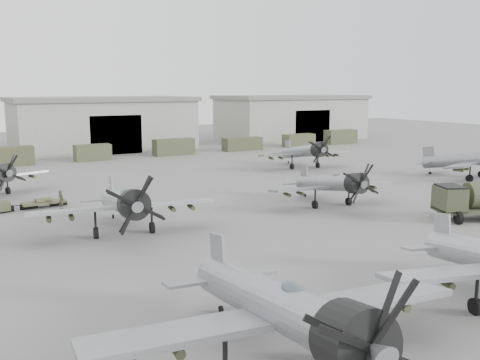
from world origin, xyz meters
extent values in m
plane|color=#5A5A58|center=(0.00, 0.00, 0.00)|extent=(220.00, 220.00, 0.00)
cube|color=#A4A499|center=(0.00, 62.00, 4.00)|extent=(28.00, 14.00, 8.00)
cube|color=slate|center=(0.00, 62.00, 8.35)|extent=(29.00, 14.80, 0.70)
cube|color=black|center=(0.00, 55.20, 3.00)|extent=(8.12, 0.40, 6.00)
cube|color=#A4A499|center=(38.00, 62.00, 4.00)|extent=(28.00, 14.00, 8.00)
cube|color=slate|center=(38.00, 62.00, 8.35)|extent=(29.00, 14.80, 0.70)
cube|color=black|center=(38.00, 55.20, 3.00)|extent=(8.12, 0.40, 6.00)
cube|color=#42432C|center=(-16.31, 50.00, 1.27)|extent=(6.51, 2.20, 2.54)
cube|color=#41462E|center=(-5.13, 50.00, 1.13)|extent=(4.98, 2.20, 2.25)
cube|color=#3F452D|center=(7.30, 50.00, 1.24)|extent=(6.26, 2.20, 2.48)
cube|color=#3F412B|center=(19.52, 50.00, 1.06)|extent=(6.64, 2.20, 2.11)
cube|color=#45472E|center=(31.02, 50.00, 1.09)|extent=(5.76, 2.20, 2.18)
cube|color=#40462E|center=(40.57, 50.00, 1.27)|extent=(6.33, 2.20, 2.55)
cylinder|color=gray|center=(-14.83, -10.00, 2.45)|extent=(3.07, 11.90, 3.47)
cylinder|color=black|center=(-15.46, -15.19, 3.28)|extent=(2.31, 2.00, 2.31)
cube|color=gray|center=(-14.91, -10.67, 2.17)|extent=(14.08, 4.11, 0.62)
cube|color=gray|center=(-14.20, -4.82, 2.62)|extent=(0.35, 1.85, 2.22)
ellipsoid|color=#3F4C54|center=(-15.04, -11.77, 3.45)|extent=(0.82, 1.40, 0.62)
cylinder|color=black|center=(-12.84, -11.14, 0.39)|extent=(0.42, 0.92, 0.89)
cylinder|color=black|center=(-14.24, -5.15, 0.17)|extent=(0.18, 0.37, 0.36)
cube|color=#989BA0|center=(-0.91, -6.31, 2.38)|extent=(0.60, 1.64, 2.01)
cylinder|color=black|center=(-4.34, -11.07, 0.35)|extent=(0.50, 0.85, 0.81)
cylinder|color=black|center=(-1.00, -6.60, 0.15)|extent=(0.21, 0.34, 0.32)
cylinder|color=#9DA0A6|center=(-13.71, 10.53, 2.25)|extent=(3.14, 10.92, 3.19)
cylinder|color=black|center=(-14.44, 5.79, 3.01)|extent=(2.16, 1.89, 2.12)
cube|color=#9DA0A6|center=(-13.80, 9.93, 1.99)|extent=(12.94, 4.15, 0.57)
cube|color=#9DA0A6|center=(-12.99, 15.27, 2.41)|extent=(0.38, 1.70, 2.04)
ellipsoid|color=#3F4C54|center=(-13.96, 8.92, 3.17)|extent=(0.79, 1.30, 0.57)
cylinder|color=black|center=(-15.75, 10.02, 0.36)|extent=(0.41, 0.85, 0.82)
cylinder|color=black|center=(-11.92, 9.43, 0.36)|extent=(0.41, 0.85, 0.82)
cylinder|color=black|center=(-13.03, 14.97, 0.15)|extent=(0.17, 0.34, 0.33)
cylinder|color=gray|center=(4.65, 10.20, 1.97)|extent=(2.58, 9.55, 2.79)
cylinder|color=black|center=(4.10, 6.05, 2.63)|extent=(1.87, 1.62, 1.86)
cube|color=gray|center=(4.58, 9.67, 1.74)|extent=(11.31, 3.43, 0.50)
cube|color=gray|center=(5.21, 14.36, 2.11)|extent=(0.30, 1.49, 1.78)
ellipsoid|color=#3F4C54|center=(4.46, 8.79, 2.77)|extent=(0.67, 1.13, 0.50)
cylinder|color=black|center=(2.88, 9.72, 0.31)|extent=(0.34, 0.74, 0.71)
cylinder|color=black|center=(6.24, 9.27, 0.31)|extent=(0.34, 0.74, 0.71)
cylinder|color=black|center=(5.17, 14.09, 0.13)|extent=(0.14, 0.30, 0.29)
cylinder|color=gray|center=(27.47, 13.06, 2.22)|extent=(4.60, 10.66, 3.15)
cube|color=gray|center=(27.65, 12.49, 1.97)|extent=(12.69, 5.84, 0.57)
cube|color=gray|center=(26.07, 17.59, 2.38)|extent=(0.61, 1.64, 2.01)
cylinder|color=black|center=(25.88, 11.73, 0.35)|extent=(0.51, 0.85, 0.81)
cylinder|color=black|center=(26.16, 17.30, 0.15)|extent=(0.21, 0.34, 0.32)
cylinder|color=black|center=(-19.45, 25.93, 2.64)|extent=(2.04, 1.85, 1.86)
cylinder|color=black|center=(-18.84, 29.77, 0.31)|extent=(0.45, 0.76, 0.72)
cylinder|color=gray|center=(16.26, 29.32, 2.12)|extent=(3.33, 10.27, 3.00)
cylinder|color=black|center=(15.41, 24.89, 2.83)|extent=(2.08, 1.83, 2.00)
cube|color=gray|center=(16.15, 28.75, 1.87)|extent=(12.18, 4.34, 0.54)
cube|color=gray|center=(17.11, 33.75, 2.27)|extent=(0.41, 1.59, 1.92)
ellipsoid|color=#3F4C54|center=(15.97, 27.81, 2.98)|extent=(0.78, 1.24, 0.54)
cylinder|color=black|center=(14.33, 28.91, 0.34)|extent=(0.41, 0.80, 0.77)
cylinder|color=black|center=(17.91, 28.22, 0.34)|extent=(0.41, 0.80, 0.77)
cylinder|color=black|center=(17.06, 33.47, 0.14)|extent=(0.17, 0.32, 0.31)
cube|color=#363B27|center=(9.21, 1.20, 1.69)|extent=(2.59, 3.00, 1.86)
cube|color=black|center=(9.21, 1.20, 2.68)|extent=(2.36, 2.65, 0.16)
cylinder|color=black|center=(8.82, 0.00, 0.49)|extent=(0.68, 1.03, 0.98)
cylinder|color=black|center=(-19.34, 21.68, 0.43)|extent=(1.14, 0.16, 0.08)
cube|color=#45472E|center=(-16.97, 21.86, 0.43)|extent=(3.71, 1.60, 0.17)
cylinder|color=black|center=(-16.97, 21.86, 0.19)|extent=(1.46, 0.53, 0.42)
cylinder|color=#45472E|center=(-16.97, 21.86, 0.62)|extent=(1.35, 0.40, 0.30)
imported|color=#363B26|center=(-15.79, 20.53, 0.80)|extent=(0.60, 0.69, 1.61)
camera|label=1|loc=(-25.09, -25.39, 10.12)|focal=40.00mm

